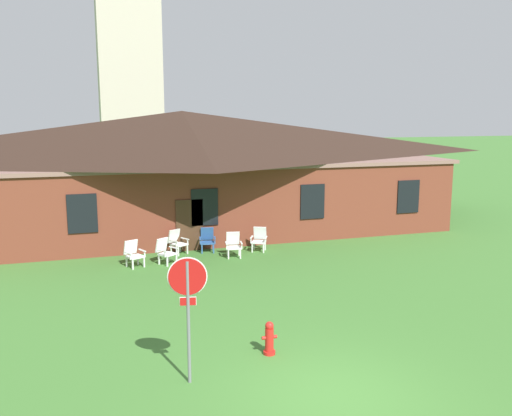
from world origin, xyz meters
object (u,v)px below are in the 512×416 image
(lawn_chair_right_end, at_px, (233,244))
(fire_hydrant, at_px, (269,339))
(lawn_chair_middle, at_px, (207,239))
(lawn_chair_far_side, at_px, (259,239))
(lawn_chair_near_door, at_px, (165,251))
(lawn_chair_left_end, at_px, (177,241))
(stop_sign, at_px, (188,295))
(lawn_chair_by_porch, at_px, (133,253))

(lawn_chair_right_end, height_order, fire_hydrant, lawn_chair_right_end)
(lawn_chair_middle, relative_size, lawn_chair_far_side, 1.00)
(fire_hydrant, bearing_deg, lawn_chair_right_end, 80.49)
(lawn_chair_near_door, height_order, fire_hydrant, lawn_chair_near_door)
(lawn_chair_right_end, bearing_deg, lawn_chair_near_door, -175.06)
(lawn_chair_near_door, distance_m, lawn_chair_left_end, 1.49)
(stop_sign, xyz_separation_m, lawn_chair_right_end, (3.45, 9.41, -1.40))
(stop_sign, bearing_deg, lawn_chair_by_porch, 92.33)
(lawn_chair_by_porch, height_order, lawn_chair_near_door, same)
(lawn_chair_right_end, xyz_separation_m, lawn_chair_far_side, (1.24, 0.59, 0.00))
(lawn_chair_left_end, distance_m, fire_hydrant, 9.76)
(lawn_chair_left_end, bearing_deg, fire_hydrant, -86.65)
(lawn_chair_by_porch, distance_m, lawn_chair_middle, 3.32)
(lawn_chair_near_door, bearing_deg, lawn_chair_middle, 35.43)
(lawn_chair_middle, bearing_deg, fire_hydrant, -93.85)
(lawn_chair_left_end, bearing_deg, lawn_chair_right_end, -28.80)
(lawn_chair_near_door, relative_size, lawn_chair_middle, 1.00)
(lawn_chair_left_end, height_order, lawn_chair_far_side, same)
(fire_hydrant, bearing_deg, lawn_chair_far_side, 73.75)
(stop_sign, distance_m, lawn_chair_middle, 10.94)
(fire_hydrant, bearing_deg, stop_sign, -158.91)
(lawn_chair_right_end, relative_size, fire_hydrant, 1.21)
(stop_sign, distance_m, lawn_chair_near_door, 9.32)
(lawn_chair_right_end, bearing_deg, stop_sign, -110.15)
(lawn_chair_near_door, xyz_separation_m, lawn_chair_right_end, (2.67, 0.23, 0.00))
(lawn_chair_middle, relative_size, fire_hydrant, 1.21)
(lawn_chair_near_door, height_order, lawn_chair_left_end, same)
(stop_sign, bearing_deg, lawn_chair_near_door, 85.13)
(lawn_chair_left_end, height_order, lawn_chair_right_end, same)
(stop_sign, xyz_separation_m, fire_hydrant, (2.01, 0.77, -1.53))
(lawn_chair_far_side, height_order, fire_hydrant, lawn_chair_far_side)
(lawn_chair_by_porch, height_order, lawn_chair_right_end, same)
(stop_sign, relative_size, lawn_chair_far_side, 2.80)
(stop_sign, relative_size, lawn_chair_by_porch, 2.80)
(lawn_chair_by_porch, bearing_deg, lawn_chair_far_side, 9.36)
(lawn_chair_by_porch, bearing_deg, stop_sign, -87.67)
(lawn_chair_near_door, relative_size, fire_hydrant, 1.21)
(fire_hydrant, bearing_deg, lawn_chair_middle, 86.15)
(lawn_chair_middle, distance_m, fire_hydrant, 9.77)
(lawn_chair_left_end, bearing_deg, lawn_chair_by_porch, -143.21)
(lawn_chair_far_side, relative_size, fire_hydrant, 1.21)
(stop_sign, height_order, lawn_chair_left_end, stop_sign)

